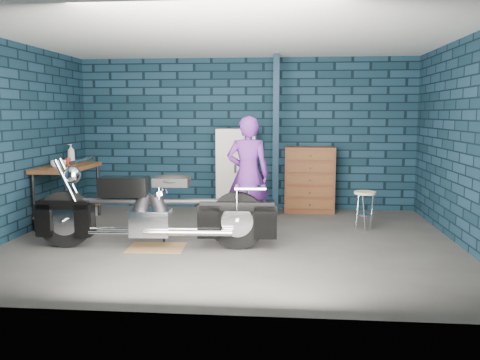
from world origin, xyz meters
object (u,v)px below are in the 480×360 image
Objects in this scene: workbench at (68,194)px; tool_chest at (309,180)px; person at (248,175)px; locker at (237,170)px; motorcycle at (156,204)px; storage_bin at (83,209)px; shop_stool at (364,211)px.

workbench is 1.22× the size of tool_chest.
workbench is 2.91m from person.
tool_chest is (1.28, 0.00, -0.16)m from locker.
storage_bin is (-1.74, 1.86, -0.45)m from motorcycle.
locker is 2.53× the size of shop_stool.
shop_stool is (1.71, 0.28, -0.55)m from person.
storage_bin is 0.28× the size of locker.
tool_chest is at bearing 119.69° from shop_stool.
motorcycle is 1.52m from person.
shop_stool is at bearing -7.13° from storage_bin.
storage_bin is (-2.84, 0.85, -0.71)m from person.
person is at bearing -170.56° from shop_stool.
storage_bin is at bearing 130.13° from motorcycle.
workbench is 4.58m from shop_stool.
shop_stool is (2.04, -1.33, -0.44)m from locker.
storage_bin is at bearing -16.66° from person.
storage_bin is 2.70m from locker.
motorcycle is at bearing -106.56° from locker.
motorcycle is 2.74m from locker.
locker is at bearing 16.76° from storage_bin.
person is at bearing -16.74° from storage_bin.
motorcycle reaches higher than tool_chest.
locker reaches higher than storage_bin.
storage_bin is 0.36× the size of tool_chest.
person is at bearing -120.65° from tool_chest.
workbench reaches higher than shop_stool.
storage_bin is 4.59m from shop_stool.
shop_stool is at bearing -170.48° from person.
tool_chest reaches higher than storage_bin.
motorcycle is 4.54× the size of shop_stool.
storage_bin is at bearing -163.24° from locker.
locker is at bearing 180.00° from tool_chest.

